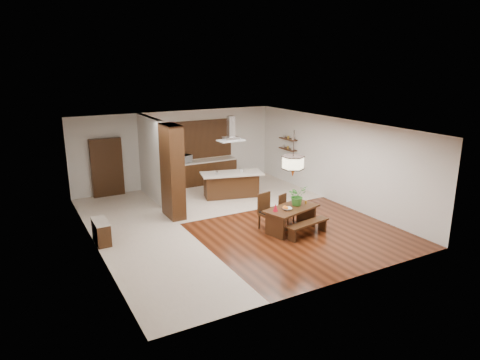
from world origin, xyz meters
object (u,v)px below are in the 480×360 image
microwave (184,159)px  island_cup (242,171)px  dining_table (291,214)px  foliage_plant (297,196)px  kitchen_island (231,184)px  hallway_console (101,232)px  dining_chair_right (287,209)px  range_hood (231,129)px  fruit_bowl (287,209)px  pendant_lantern (293,154)px  dining_bench (308,229)px  dining_chair_left (269,212)px

microwave → island_cup: bearing=-78.9°
dining_table → island_cup: bearing=84.5°
foliage_plant → microwave: 5.70m
kitchen_island → microwave: microwave is taller
island_cup → hallway_console: bearing=-160.9°
dining_chair_right → range_hood: 3.68m
dining_chair_right → range_hood: range_hood is taller
hallway_console → fruit_bowl: size_ratio=3.40×
hallway_console → foliage_plant: 5.50m
pendant_lantern → microwave: size_ratio=2.47×
dining_table → island_cup: size_ratio=16.52×
dining_chair_right → kitchen_island: kitchen_island is taller
dining_chair_right → hallway_console: bearing=148.7°
dining_bench → dining_chair_right: bearing=85.3°
dining_chair_left → pendant_lantern: bearing=-45.1°
dining_chair_left → dining_chair_right: 0.83m
dining_bench → kitchen_island: (-0.18, 4.21, 0.26)m
kitchen_island → dining_chair_left: bearing=-84.2°
kitchen_island → foliage_plant: bearing=-70.8°
microwave → fruit_bowl: bearing=-103.2°
dining_table → foliage_plant: bearing=22.3°
dining_table → kitchen_island: 3.64m
dining_table → microwave: size_ratio=3.39×
fruit_bowl → range_hood: size_ratio=0.29×
range_hood → island_cup: bearing=-17.7°
dining_chair_right → fruit_bowl: bearing=-143.9°
hallway_console → range_hood: bearing=21.6°
dining_chair_left → island_cup: bearing=64.4°
dining_table → microwave: bearing=99.9°
range_hood → microwave: 2.62m
pendant_lantern → dining_chair_left: bearing=145.1°
fruit_bowl → microwave: (-0.77, 5.76, 0.38)m
dining_table → dining_chair_right: size_ratio=2.13×
pendant_lantern → hallway_console: bearing=161.1°
dining_bench → fruit_bowl: size_ratio=5.47×
foliage_plant → pendant_lantern: bearing=-157.7°
dining_chair_right → pendant_lantern: (-0.26, -0.59, 1.82)m
kitchen_island → dining_table: bearing=-75.0°
range_hood → hallway_console: bearing=-158.4°
dining_table → microwave: 5.78m
hallway_console → island_cup: 5.64m
hallway_console → dining_chair_right: 5.34m
foliage_plant → fruit_bowl: (-0.48, -0.21, -0.26)m
fruit_bowl → island_cup: 3.68m
pendant_lantern → kitchen_island: size_ratio=0.56×
dining_bench → range_hood: bearing=92.5°
foliage_plant → range_hood: (-0.28, 3.54, 1.49)m
hallway_console → dining_chair_left: 4.63m
dining_chair_left → foliage_plant: bearing=-28.6°
pendant_lantern → fruit_bowl: (-0.22, -0.10, -1.53)m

